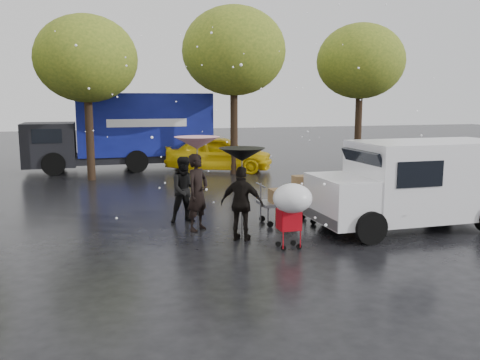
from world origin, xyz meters
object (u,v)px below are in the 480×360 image
object	(u,v)px
person_black	(242,204)
vendor_cart	(291,196)
shopping_cart	(292,202)
blue_truck	(126,132)
person_pink	(198,192)
white_van	(416,183)
yellow_taxi	(219,153)

from	to	relation	value
person_black	vendor_cart	bearing A→B (deg)	-110.95
shopping_cart	blue_truck	size ratio (longest dim) A/B	0.18
person_pink	shopping_cart	size ratio (longest dim) A/B	1.30
vendor_cart	white_van	size ratio (longest dim) A/B	0.31
white_van	yellow_taxi	world-z (taller)	white_van
blue_truck	white_van	bearing A→B (deg)	-64.90
blue_truck	shopping_cart	bearing A→B (deg)	-79.94
blue_truck	vendor_cart	bearing A→B (deg)	-73.88
person_black	white_van	xyz separation A→B (m)	(4.49, -0.15, 0.30)
person_black	yellow_taxi	distance (m)	11.48
shopping_cart	yellow_taxi	distance (m)	12.39
white_van	blue_truck	distance (m)	14.61
shopping_cart	person_black	bearing A→B (deg)	127.45
person_pink	white_van	size ratio (longest dim) A/B	0.39
person_pink	shopping_cart	xyz separation A→B (m)	(1.59, -2.26, 0.11)
person_pink	blue_truck	bearing A→B (deg)	51.54
vendor_cart	blue_truck	distance (m)	12.34
person_black	white_van	size ratio (longest dim) A/B	0.35
vendor_cart	yellow_taxi	xyz separation A→B (m)	(0.54, 10.00, 0.09)
person_black	shopping_cart	distance (m)	1.34
shopping_cart	blue_truck	bearing A→B (deg)	100.06
shopping_cart	blue_truck	world-z (taller)	blue_truck
person_pink	blue_truck	distance (m)	11.92
person_pink	vendor_cart	bearing A→B (deg)	-41.72
person_black	shopping_cart	xyz separation A→B (m)	(0.80, -1.05, 0.20)
blue_truck	person_pink	bearing A→B (deg)	-85.59
person_black	yellow_taxi	world-z (taller)	person_black
vendor_cart	white_van	xyz separation A→B (m)	(2.78, -1.41, 0.43)
white_van	yellow_taxi	bearing A→B (deg)	101.12
person_black	shopping_cart	size ratio (longest dim) A/B	1.18
yellow_taxi	vendor_cart	bearing A→B (deg)	-159.25
person_black	blue_truck	xyz separation A→B (m)	(-1.70, 13.07, 0.90)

